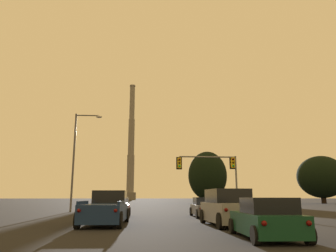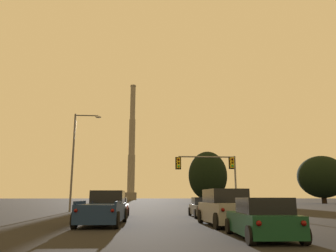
% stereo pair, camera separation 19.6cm
% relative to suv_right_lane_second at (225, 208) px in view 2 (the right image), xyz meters
% --- Properties ---
extents(suv_right_lane_second, '(2.23, 4.95, 1.86)m').
position_rel_suv_right_lane_second_xyz_m(suv_right_lane_second, '(0.00, 0.00, 0.00)').
color(suv_right_lane_second, gray).
rests_on(suv_right_lane_second, ground_plane).
extents(hatchback_right_lane_third, '(2.08, 4.17, 1.44)m').
position_rel_suv_right_lane_second_xyz_m(hatchback_right_lane_third, '(0.00, -5.41, -0.23)').
color(hatchback_right_lane_third, '#0F3823').
rests_on(hatchback_right_lane_third, ground_plane).
extents(pickup_truck_left_lane_second, '(2.31, 5.55, 1.82)m').
position_rel_suv_right_lane_second_xyz_m(pickup_truck_left_lane_second, '(-6.39, 1.23, -0.09)').
color(pickup_truck_left_lane_second, navy).
rests_on(pickup_truck_left_lane_second, ground_plane).
extents(sedan_right_lane_front, '(2.10, 4.75, 1.43)m').
position_rel_suv_right_lane_second_xyz_m(sedan_right_lane_front, '(0.27, 7.63, -0.23)').
color(sedan_right_lane_front, '#4C4F54').
rests_on(sedan_right_lane_front, ground_plane).
extents(sedan_left_lane_front, '(2.05, 4.73, 1.43)m').
position_rel_suv_right_lane_second_xyz_m(sedan_left_lane_front, '(-6.35, 7.83, -0.23)').
color(sedan_left_lane_front, maroon).
rests_on(sedan_left_lane_front, ground_plane).
extents(traffic_light_overhead_right, '(6.19, 0.50, 5.49)m').
position_rel_suv_right_lane_second_xyz_m(traffic_light_overhead_right, '(2.76, 15.12, 3.33)').
color(traffic_light_overhead_right, slate).
rests_on(traffic_light_overhead_right, ground_plane).
extents(street_lamp, '(2.78, 0.36, 9.93)m').
position_rel_suv_right_lane_second_xyz_m(street_lamp, '(-11.16, 16.45, 5.04)').
color(street_lamp, '#56565B').
rests_on(street_lamp, ground_plane).
extents(smokestack, '(5.82, 5.82, 59.32)m').
position_rel_suv_right_lane_second_xyz_m(smokestack, '(-11.05, 148.71, 22.31)').
color(smokestack, slate).
rests_on(smokestack, ground_plane).
extents(treeline_center_right, '(8.94, 8.04, 11.84)m').
position_rel_suv_right_lane_second_xyz_m(treeline_center_right, '(10.37, 58.35, 5.37)').
color(treeline_center_right, black).
rests_on(treeline_center_right, ground_plane).
extents(treeline_left_mid, '(10.77, 9.70, 10.52)m').
position_rel_suv_right_lane_second_xyz_m(treeline_left_mid, '(35.37, 54.02, 4.94)').
color(treeline_left_mid, black).
rests_on(treeline_left_mid, ground_plane).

